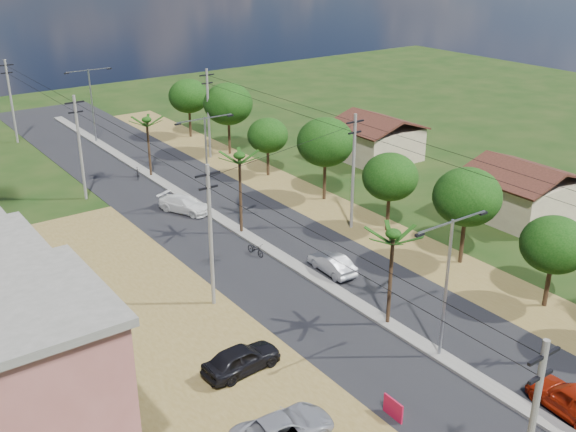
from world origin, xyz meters
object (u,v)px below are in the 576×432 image
car_silver_mid (332,264)px  car_parked_silver (283,429)px  car_white_far (185,205)px  car_red_near (572,401)px  roadside_sign (393,409)px  car_parked_dark (241,359)px

car_silver_mid → car_parked_silver: 16.62m
car_white_far → car_parked_silver: car_white_far is taller
car_red_near → car_parked_silver: (-12.06, 6.38, -0.11)m
car_red_near → car_parked_silver: 13.65m
roadside_sign → car_red_near: bearing=-32.4°
car_silver_mid → car_parked_dark: car_parked_dark is taller
car_white_far → car_parked_dark: size_ratio=1.06×
car_silver_mid → car_parked_silver: bearing=46.3°
car_parked_silver → roadside_sign: size_ratio=3.78×
car_parked_dark → car_red_near: bearing=-141.8°
car_red_near → roadside_sign: (-7.00, 4.68, -0.25)m
car_parked_dark → roadside_sign: (3.80, -7.25, -0.21)m
car_silver_mid → car_white_far: 15.65m
car_red_near → car_parked_dark: bearing=-41.4°
car_parked_silver → roadside_sign: (5.06, -1.70, -0.14)m
car_silver_mid → roadside_sign: 14.88m
car_parked_silver → car_parked_dark: car_parked_dark is taller
car_parked_silver → car_parked_dark: bearing=-8.0°
car_red_near → car_white_far: bearing=-78.3°
car_white_far → roadside_sign: car_white_far is taller
car_silver_mid → roadside_sign: size_ratio=3.12×
car_red_near → car_silver_mid: bearing=-83.5°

